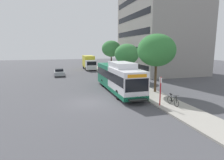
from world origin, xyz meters
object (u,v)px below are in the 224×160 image
Objects in this scene: street_tree_far_block at (111,49)px; box_truck_background at (89,62)px; street_tree_near_stop at (156,50)px; bicycle_parked at (173,101)px; transit_bus at (118,77)px; street_tree_mid_block at (127,54)px; parked_car_far_lane at (59,72)px; bus_stop_sign_pole at (160,89)px.

box_truck_background is (-3.71, 6.42, -3.22)m from street_tree_far_block.
box_truck_background is at bearing 98.17° from street_tree_near_stop.
bicycle_parked is at bearing -92.57° from street_tree_far_block.
street_tree_mid_block is (3.97, 7.75, 2.47)m from transit_bus.
bicycle_parked is 24.44m from parked_car_far_lane.
bicycle_parked is 0.39× the size of parked_car_far_lane.
parked_car_far_lane is (-10.65, 17.23, -4.31)m from street_tree_near_stop.
street_tree_far_block reaches higher than street_tree_mid_block.
box_truck_background is (0.30, 23.59, 0.04)m from transit_bus.
parked_car_far_lane is at bearing 144.64° from street_tree_mid_block.
transit_bus is at bearing -66.41° from parked_car_far_lane.
parked_car_far_lane is at bearing -130.16° from box_truck_background.
transit_bus is 2.72× the size of parked_car_far_lane.
box_truck_background is at bearing 94.86° from bicycle_parked.
transit_bus is 7.82m from bicycle_parked.
street_tree_mid_block is at bearing 81.37° from bus_stop_sign_pole.
bus_stop_sign_pole is (1.75, -6.88, -0.05)m from transit_bus.
transit_bus is 16.74m from parked_car_far_lane.
street_tree_far_block is 8.09m from box_truck_background.
parked_car_far_lane is at bearing -170.16° from street_tree_far_block.
street_tree_near_stop is at bearing -25.84° from transit_bus.
transit_bus reaches higher than bus_stop_sign_pole.
bicycle_parked is (2.91, -7.16, -1.14)m from transit_bus.
bus_stop_sign_pole is 0.40× the size of street_tree_far_block.
bicycle_parked is at bearing -101.30° from street_tree_near_stop.
transit_bus reaches higher than parked_car_far_lane.
street_tree_near_stop reaches higher than transit_bus.
street_tree_near_stop is at bearing 65.99° from bus_stop_sign_pole.
street_tree_mid_block is 1.27× the size of parked_car_far_lane.
street_tree_far_block is 11.68m from parked_car_far_lane.
transit_bus is 1.83× the size of street_tree_near_stop.
street_tree_mid_block is (1.06, 14.91, 3.61)m from bicycle_parked.
street_tree_far_block reaches higher than box_truck_background.
street_tree_mid_block is 13.53m from parked_car_far_lane.
transit_bus is at bearing -117.14° from street_tree_mid_block.
bus_stop_sign_pole is 1.48× the size of bicycle_parked.
box_truck_background is (-3.66, 25.51, -3.23)m from street_tree_near_stop.
bus_stop_sign_pole is 0.37× the size of box_truck_background.
street_tree_near_stop reaches higher than bicycle_parked.
street_tree_near_stop is (2.21, 4.96, 3.32)m from bus_stop_sign_pole.
transit_bus is at bearing 112.15° from bicycle_parked.
street_tree_far_block is at bearing -60.00° from box_truck_background.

